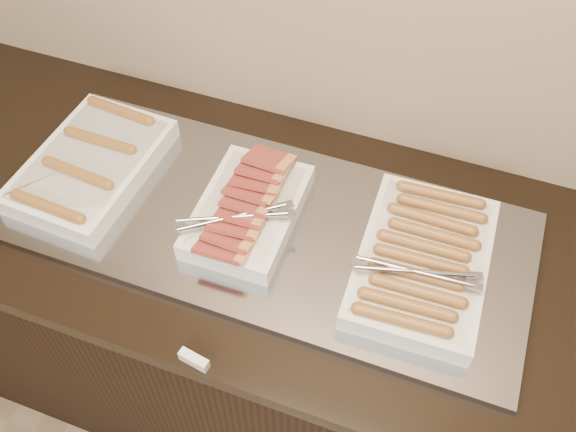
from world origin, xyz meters
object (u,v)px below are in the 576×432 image
object	(u,v)px
dish_left	(91,165)
dish_right	(422,261)
warming_tray	(265,226)
counter	(262,320)
dish_center	(247,210)

from	to	relation	value
dish_left	dish_right	bearing A→B (deg)	2.47
warming_tray	dish_left	bearing A→B (deg)	-180.00
counter	dish_left	distance (m)	0.65
dish_left	dish_center	size ratio (longest dim) A/B	1.17
dish_left	dish_center	xyz separation A→B (m)	(0.41, -0.00, 0.01)
counter	dish_center	world-z (taller)	dish_center
counter	warming_tray	bearing A→B (deg)	0.00
dish_left	dish_right	size ratio (longest dim) A/B	0.99
dish_left	dish_center	distance (m)	0.41
counter	warming_tray	distance (m)	0.46
counter	dish_left	size ratio (longest dim) A/B	5.13
warming_tray	dish_left	distance (m)	0.45
dish_center	warming_tray	bearing A→B (deg)	5.58
warming_tray	dish_right	world-z (taller)	dish_right
dish_center	counter	bearing A→B (deg)	13.28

